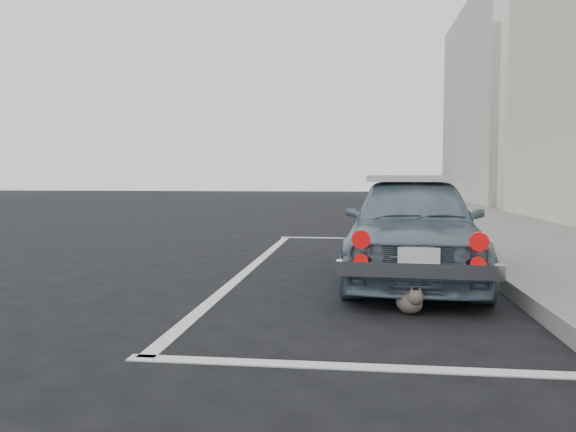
% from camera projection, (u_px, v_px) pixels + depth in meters
% --- Properties ---
extents(ground, '(80.00, 80.00, 0.00)m').
position_uv_depth(ground, '(298.00, 341.00, 3.85)').
color(ground, black).
rests_on(ground, ground).
extents(building_far, '(3.50, 10.00, 8.00)m').
position_uv_depth(building_far, '(507.00, 105.00, 22.60)').
color(building_far, '#B6B0A5').
rests_on(building_far, ground).
extents(pline_rear, '(3.00, 0.12, 0.01)m').
position_uv_depth(pline_rear, '(373.00, 368.00, 3.30)').
color(pline_rear, silver).
rests_on(pline_rear, ground).
extents(pline_front, '(3.00, 0.12, 0.01)m').
position_uv_depth(pline_front, '(362.00, 238.00, 10.23)').
color(pline_front, silver).
rests_on(pline_front, ground).
extents(pline_side, '(0.12, 7.00, 0.01)m').
position_uv_depth(pline_side, '(251.00, 268.00, 6.93)').
color(pline_side, silver).
rests_on(pline_side, ground).
extents(retro_coupe, '(1.60, 3.53, 1.17)m').
position_uv_depth(retro_coupe, '(412.00, 226.00, 6.12)').
color(retro_coupe, slate).
rests_on(retro_coupe, ground).
extents(cat, '(0.28, 0.45, 0.25)m').
position_uv_depth(cat, '(410.00, 300.00, 4.61)').
color(cat, '#716756').
rests_on(cat, ground).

